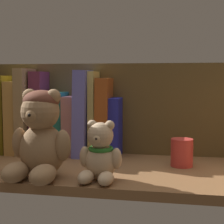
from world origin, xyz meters
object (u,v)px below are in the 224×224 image
book_4 (41,112)px  teddy_bear_larger (40,136)px  book_6 (60,123)px  book_3 (30,111)px  book_9 (95,113)px  book_5 (51,125)px  teddy_bear_smaller (100,155)px  book_7 (73,125)px  book_1 (8,114)px  book_11 (117,127)px  book_10 (105,117)px  book_8 (85,113)px  book_0 (0,119)px  book_2 (19,117)px  pillar_candle (182,153)px

book_4 → teddy_bear_larger: (9.74, -24.59, -2.44)cm
book_6 → book_4: bearing=180.0°
book_3 → book_9: 18.76cm
book_9 → book_5: bearing=180.0°
book_6 → teddy_bear_smaller: size_ratio=1.37×
book_7 → book_1: bearing=180.0°
book_4 → book_11: (21.61, 0.00, -3.49)cm
book_10 → teddy_bear_larger: book_10 is taller
book_3 → book_10: 21.59cm
book_8 → book_11: (8.94, 0.00, -3.63)cm
book_8 → book_5: bearing=180.0°
book_0 → book_8: book_8 is taller
book_8 → teddy_bear_smaller: book_8 is taller
book_3 → book_5: book_3 is taller
book_6 → book_2: bearing=180.0°
book_5 → teddy_bear_larger: size_ratio=0.84×
book_2 → book_9: size_ratio=0.88×
book_5 → book_11: size_ratio=1.01×
book_2 → book_3: (3.17, 0.00, 1.73)cm
book_8 → pillar_candle: bearing=-19.3°
book_0 → book_5: (15.05, 0.00, -1.34)cm
book_10 → book_9: bearing=180.0°
book_9 → pillar_candle: book_9 is taller
book_10 → teddy_bear_smaller: bearing=-80.3°
book_11 → pillar_candle: size_ratio=2.37×
book_0 → book_10: (30.51, 0.00, 1.23)cm
book_1 → book_5: bearing=0.0°
book_7 → pillar_candle: (29.39, -9.10, -4.64)cm
book_4 → book_7: book_4 is taller
book_3 → book_2: bearing=180.0°
book_4 → pillar_candle: (38.62, -9.10, -7.95)cm
book_10 → book_7: bearing=180.0°
book_2 → book_11: book_2 is taller
book_5 → pillar_candle: (35.83, -9.10, -4.49)cm
book_1 → book_6: bearing=0.0°
book_6 → book_11: book_6 is taller
book_7 → book_9: 7.05cm
book_5 → book_11: same height
book_6 → book_9: book_9 is taller
book_1 → book_11: (31.30, 0.00, -2.94)cm
book_7 → teddy_bear_larger: bearing=-88.8°
book_6 → book_0: bearing=180.0°
book_5 → book_7: (6.44, 0.00, 0.15)cm
book_1 → book_5: size_ratio=1.37×
book_1 → book_10: bearing=0.0°
teddy_bear_smaller → book_11: bearing=91.9°
book_0 → book_11: book_0 is taller
book_5 → pillar_candle: bearing=-14.3°
book_4 → book_8: 12.67cm
book_11 → teddy_bear_smaller: 24.49cm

